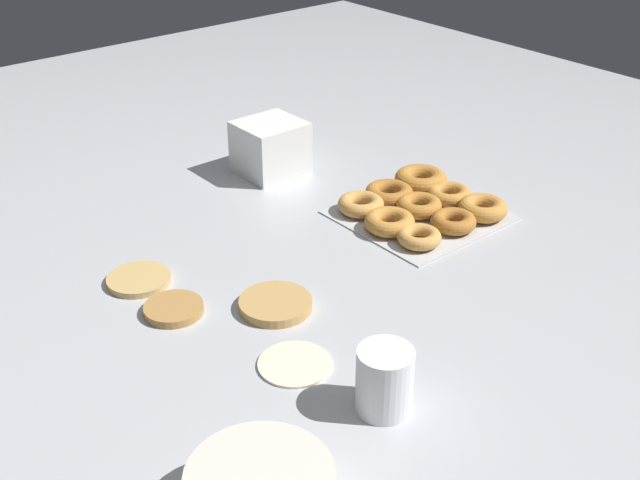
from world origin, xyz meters
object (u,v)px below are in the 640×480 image
object	(u,v)px
pancake_3	(275,304)
paper_cup	(385,380)
pancake_0	(295,363)
pancake_2	(139,279)
donut_tray	(420,205)
pancake_1	(174,309)
container_stack	(270,148)

from	to	relation	value
pancake_3	paper_cup	world-z (taller)	paper_cup
pancake_0	pancake_2	xyz separation A→B (m)	(0.35, 0.06, 0.00)
pancake_2	donut_tray	bearing A→B (deg)	-102.94
pancake_3	donut_tray	size ratio (longest dim) A/B	0.41
pancake_2	donut_tray	world-z (taller)	donut_tray
pancake_0	pancake_1	size ratio (longest dim) A/B	1.14
pancake_3	donut_tray	bearing A→B (deg)	-78.59
pancake_3	pancake_1	bearing A→B (deg)	54.40
donut_tray	container_stack	world-z (taller)	container_stack
donut_tray	paper_cup	xyz separation A→B (m)	(-0.37, 0.45, 0.03)
pancake_0	pancake_3	distance (m)	0.15
pancake_1	pancake_3	xyz separation A→B (m)	(-0.09, -0.13, 0.00)
pancake_2	pancake_3	world-z (taller)	pancake_3
pancake_2	donut_tray	xyz separation A→B (m)	(-0.13, -0.55, 0.01)
pancake_0	pancake_3	bearing A→B (deg)	-26.38
pancake_3	pancake_0	bearing A→B (deg)	153.62
pancake_1	pancake_3	distance (m)	0.16
pancake_0	container_stack	distance (m)	0.68
pancake_0	paper_cup	xyz separation A→B (m)	(-0.15, -0.04, 0.04)
pancake_1	pancake_3	size ratio (longest dim) A/B	0.81
pancake_2	donut_tray	distance (m)	0.57
pancake_0	paper_cup	size ratio (longest dim) A/B	1.15
paper_cup	pancake_3	bearing A→B (deg)	-6.37
pancake_2	container_stack	distance (m)	0.50
donut_tray	pancake_0	bearing A→B (deg)	114.31
donut_tray	paper_cup	distance (m)	0.59
pancake_2	pancake_3	distance (m)	0.25
pancake_0	pancake_1	bearing A→B (deg)	15.84
donut_tray	pancake_2	bearing A→B (deg)	77.06
paper_cup	pancake_2	bearing A→B (deg)	11.36
donut_tray	container_stack	bearing A→B (deg)	17.42
donut_tray	pancake_1	bearing A→B (deg)	88.96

